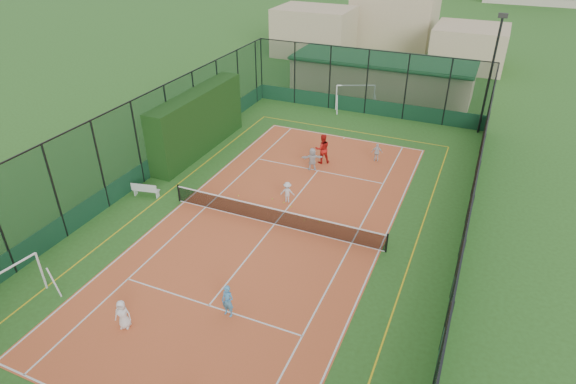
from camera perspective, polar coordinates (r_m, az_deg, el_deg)
name	(u,v)px	position (r m, az deg, el deg)	size (l,w,h in m)	color
ground	(274,224)	(24.75, -1.61, -3.86)	(300.00, 300.00, 0.00)	#2D591E
court_slab	(274,224)	(24.75, -1.61, -3.85)	(11.17, 23.97, 0.01)	#C15B2A
tennis_net	(274,216)	(24.46, -1.63, -2.83)	(11.67, 0.12, 1.06)	black
perimeter_fence	(274,182)	(23.43, -1.70, 1.19)	(18.12, 34.12, 5.00)	black
floodlight_ne	(490,76)	(36.43, 22.81, 12.51)	(0.60, 0.26, 8.25)	black
clubhouse	(381,76)	(43.22, 11.01, 13.29)	(15.20, 7.20, 3.15)	tan
hedge_left	(198,122)	(32.24, -10.61, 8.18)	(1.37, 9.14, 4.00)	black
white_bench	(146,189)	(28.07, -16.48, 0.30)	(1.52, 0.42, 0.86)	white
futsal_goal_near	(9,290)	(22.38, -30.14, -10.03)	(0.84, 2.90, 1.87)	white
futsal_goal_far	(355,98)	(39.44, 7.96, 11.02)	(3.11, 0.90, 2.01)	white
child_near_left	(123,314)	(19.92, -19.00, -13.55)	(0.63, 0.41, 1.28)	white
child_near_mid	(228,301)	(19.44, -7.16, -12.71)	(0.52, 0.34, 1.44)	#4895CD
child_far_left	(287,192)	(26.29, -0.07, -0.01)	(0.78, 0.45, 1.21)	silver
child_far_right	(377,152)	(31.23, 10.50, 4.64)	(0.70, 0.29, 1.20)	silver
child_far_back	(312,159)	(29.64, 2.90, 3.94)	(1.33, 0.42, 1.44)	silver
coach	(322,149)	(30.43, 4.10, 5.14)	(0.94, 0.73, 1.93)	red
tennis_balls	(284,207)	(26.05, -0.46, -1.81)	(5.16, 1.33, 0.07)	#CCE033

